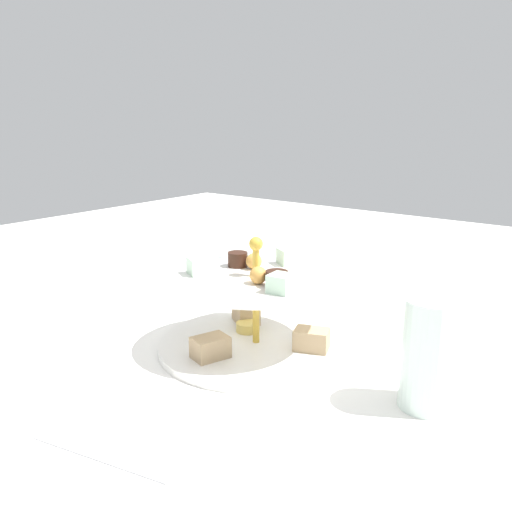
{
  "coord_description": "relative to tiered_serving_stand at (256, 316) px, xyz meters",
  "views": [
    {
      "loc": [
        -0.47,
        0.61,
        0.33
      ],
      "look_at": [
        0.0,
        0.0,
        0.14
      ],
      "focal_mm": 39.43,
      "sensor_mm": 36.0,
      "label": 1
    }
  ],
  "objects": [
    {
      "name": "butter_knife_right",
      "position": [
        -0.15,
        -0.27,
        -0.05
      ],
      "size": [
        0.14,
        0.12,
        0.0
      ],
      "primitive_type": "cube",
      "rotation": [
        0.0,
        0.0,
        5.61
      ],
      "color": "silver",
      "rests_on": "ground_plane"
    },
    {
      "name": "ground_plane",
      "position": [
        -0.0,
        0.0,
        -0.05
      ],
      "size": [
        2.4,
        2.4,
        0.0
      ],
      "primitive_type": "plane",
      "color": "white"
    },
    {
      "name": "tiered_serving_stand",
      "position": [
        0.0,
        0.0,
        0.0
      ],
      "size": [
        0.29,
        0.29,
        0.17
      ],
      "color": "white",
      "rests_on": "ground_plane"
    },
    {
      "name": "butter_knife_left",
      "position": [
        -0.04,
        0.31,
        -0.05
      ],
      "size": [
        0.17,
        0.05,
        0.0
      ],
      "primitive_type": "cube",
      "rotation": [
        0.0,
        0.0,
        3.33
      ],
      "color": "silver",
      "rests_on": "ground_plane"
    },
    {
      "name": "water_glass_tall_right",
      "position": [
        -0.26,
        0.01,
        0.02
      ],
      "size": [
        0.07,
        0.07,
        0.13
      ],
      "primitive_type": "cylinder",
      "color": "silver",
      "rests_on": "ground_plane"
    },
    {
      "name": "teacup_with_saucer",
      "position": [
        0.08,
        -0.26,
        -0.03
      ],
      "size": [
        0.09,
        0.09,
        0.05
      ],
      "color": "white",
      "rests_on": "ground_plane"
    },
    {
      "name": "water_glass_short_left",
      "position": [
        0.19,
        -0.18,
        -0.01
      ],
      "size": [
        0.06,
        0.06,
        0.08
      ],
      "primitive_type": "cylinder",
      "color": "silver",
      "rests_on": "ground_plane"
    }
  ]
}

